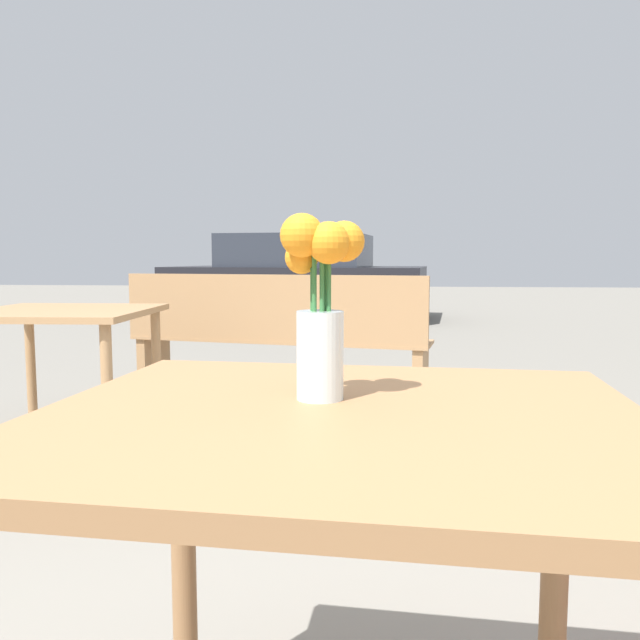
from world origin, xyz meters
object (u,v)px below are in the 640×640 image
table_front (341,491)px  flower_vase (321,303)px  table_back (63,331)px  parked_car (298,278)px  bench_middle (275,335)px

table_front → flower_vase: (-0.03, 0.06, 0.26)m
table_back → parked_car: (0.24, 6.97, 0.03)m
bench_middle → parked_car: (-0.65, 6.07, 0.15)m
table_back → parked_car: size_ratio=0.20×
table_front → parked_car: bearing=97.8°
table_front → flower_vase: bearing=118.4°
bench_middle → table_back: 1.27m
flower_vase → table_back: 2.45m
table_back → bench_middle: bearing=45.0°
table_back → parked_car: 6.97m
table_back → table_front: bearing=-53.9°
bench_middle → table_back: bearing=-135.0°
flower_vase → parked_car: parked_car is taller
flower_vase → bench_middle: (-0.55, 2.85, -0.41)m
table_front → bench_middle: (-0.58, 2.92, -0.15)m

